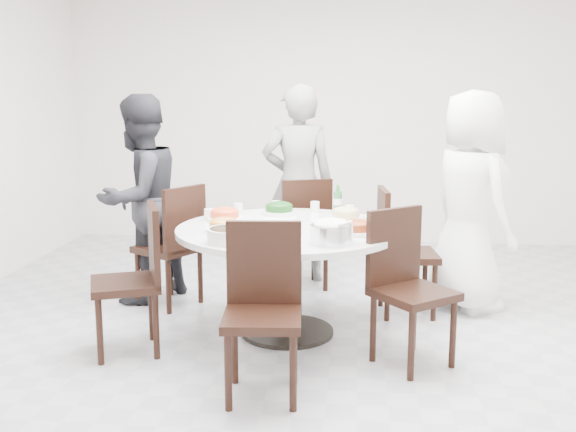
# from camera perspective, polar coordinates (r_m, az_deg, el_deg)

# --- Properties ---
(floor) EXTENTS (6.00, 6.00, 0.01)m
(floor) POSITION_cam_1_polar(r_m,az_deg,el_deg) (4.69, 3.77, -10.17)
(floor) COLOR #ADADB2
(floor) RESTS_ON ground
(wall_back) EXTENTS (6.00, 0.01, 2.80)m
(wall_back) POSITION_cam_1_polar(r_m,az_deg,el_deg) (7.39, 4.74, 8.60)
(wall_back) COLOR white
(wall_back) RESTS_ON ground
(wall_front) EXTENTS (6.00, 0.01, 2.80)m
(wall_front) POSITION_cam_1_polar(r_m,az_deg,el_deg) (1.41, 0.11, -0.38)
(wall_front) COLOR white
(wall_front) RESTS_ON ground
(dining_table) EXTENTS (1.50, 1.50, 0.75)m
(dining_table) POSITION_cam_1_polar(r_m,az_deg,el_deg) (4.63, -0.06, -5.54)
(dining_table) COLOR white
(dining_table) RESTS_ON floor
(chair_ne) EXTENTS (0.46, 0.46, 0.95)m
(chair_ne) POSITION_cam_1_polar(r_m,az_deg,el_deg) (5.09, 10.11, -3.02)
(chair_ne) COLOR black
(chair_ne) RESTS_ON floor
(chair_n) EXTENTS (0.54, 0.54, 0.95)m
(chair_n) POSITION_cam_1_polar(r_m,az_deg,el_deg) (5.69, 1.07, -1.40)
(chair_n) COLOR black
(chair_n) RESTS_ON floor
(chair_nw) EXTENTS (0.58, 0.58, 0.95)m
(chair_nw) POSITION_cam_1_polar(r_m,az_deg,el_deg) (5.31, -10.10, -2.45)
(chair_nw) COLOR black
(chair_nw) RESTS_ON floor
(chair_sw) EXTENTS (0.55, 0.55, 0.95)m
(chair_sw) POSITION_cam_1_polar(r_m,az_deg,el_deg) (4.41, -13.64, -5.34)
(chair_sw) COLOR black
(chair_sw) RESTS_ON floor
(chair_s) EXTENTS (0.45, 0.45, 0.95)m
(chair_s) POSITION_cam_1_polar(r_m,az_deg,el_deg) (3.67, -2.20, -8.29)
(chair_s) COLOR black
(chair_s) RESTS_ON floor
(chair_se) EXTENTS (0.59, 0.59, 0.95)m
(chair_se) POSITION_cam_1_polar(r_m,az_deg,el_deg) (4.16, 10.62, -6.18)
(chair_se) COLOR black
(chair_se) RESTS_ON floor
(diner_right) EXTENTS (0.86, 0.97, 1.66)m
(diner_right) POSITION_cam_1_polar(r_m,az_deg,el_deg) (5.26, 15.15, 1.18)
(diner_right) COLOR white
(diner_right) RESTS_ON floor
(diner_middle) EXTENTS (0.67, 0.49, 1.71)m
(diner_middle) POSITION_cam_1_polar(r_m,az_deg,el_deg) (5.85, 0.86, 2.72)
(diner_middle) COLOR black
(diner_middle) RESTS_ON floor
(diner_left) EXTENTS (0.91, 0.99, 1.63)m
(diner_left) POSITION_cam_1_polar(r_m,az_deg,el_deg) (5.41, -12.42, 1.40)
(diner_left) COLOR #222227
(diner_left) RESTS_ON floor
(dish_greens) EXTENTS (0.26, 0.26, 0.07)m
(dish_greens) POSITION_cam_1_polar(r_m,az_deg,el_deg) (5.01, -0.76, 0.54)
(dish_greens) COLOR white
(dish_greens) RESTS_ON dining_table
(dish_pale) EXTENTS (0.25, 0.25, 0.07)m
(dish_pale) POSITION_cam_1_polar(r_m,az_deg,el_deg) (4.82, 4.92, 0.08)
(dish_pale) COLOR white
(dish_pale) RESTS_ON dining_table
(dish_orange) EXTENTS (0.26, 0.26, 0.07)m
(dish_orange) POSITION_cam_1_polar(r_m,az_deg,el_deg) (4.79, -5.36, 0.02)
(dish_orange) COLOR white
(dish_orange) RESTS_ON dining_table
(dish_redbrown) EXTENTS (0.26, 0.26, 0.07)m
(dish_redbrown) POSITION_cam_1_polar(r_m,az_deg,el_deg) (4.36, 5.84, -1.09)
(dish_redbrown) COLOR white
(dish_redbrown) RESTS_ON dining_table
(dish_tofu) EXTENTS (0.24, 0.24, 0.06)m
(dish_tofu) POSITION_cam_1_polar(r_m,az_deg,el_deg) (4.42, -5.44, -0.93)
(dish_tofu) COLOR white
(dish_tofu) RESTS_ON dining_table
(rice_bowl) EXTENTS (0.26, 0.26, 0.11)m
(rice_bowl) POSITION_cam_1_polar(r_m,az_deg,el_deg) (4.08, 3.71, -1.53)
(rice_bowl) COLOR silver
(rice_bowl) RESTS_ON dining_table
(soup_bowl) EXTENTS (0.28, 0.28, 0.09)m
(soup_bowl) POSITION_cam_1_polar(r_m,az_deg,el_deg) (4.11, -4.93, -1.64)
(soup_bowl) COLOR white
(soup_bowl) RESTS_ON dining_table
(beverage_bottle) EXTENTS (0.06, 0.06, 0.22)m
(beverage_bottle) POSITION_cam_1_polar(r_m,az_deg,el_deg) (5.01, 4.23, 1.39)
(beverage_bottle) COLOR #2A6931
(beverage_bottle) RESTS_ON dining_table
(tea_cups) EXTENTS (0.07, 0.07, 0.08)m
(tea_cups) POSITION_cam_1_polar(r_m,az_deg,el_deg) (5.10, 1.01, 0.78)
(tea_cups) COLOR white
(tea_cups) RESTS_ON dining_table
(chopsticks) EXTENTS (0.24, 0.04, 0.01)m
(chopsticks) POSITION_cam_1_polar(r_m,az_deg,el_deg) (5.20, 0.46, 0.59)
(chopsticks) COLOR tan
(chopsticks) RESTS_ON dining_table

